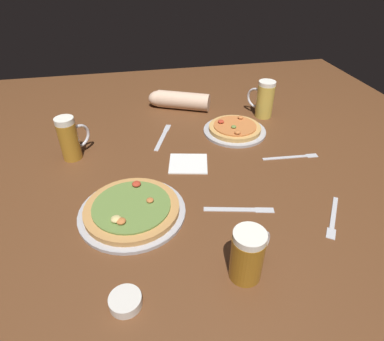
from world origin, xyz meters
name	(u,v)px	position (x,y,z in m)	size (l,w,h in m)	color
ground_plane	(192,178)	(0.00, 0.00, -0.01)	(2.40, 2.40, 0.03)	brown
pizza_plate_near	(132,210)	(-0.23, -0.16, 0.02)	(0.34, 0.34, 0.05)	#B2B2B7
pizza_plate_far	(235,129)	(0.25, 0.28, 0.02)	(0.28, 0.28, 0.05)	#B2B2B7
beer_mug_dark	(248,254)	(0.05, -0.45, 0.07)	(0.13, 0.10, 0.15)	#9E6619
beer_mug_amber	(264,99)	(0.43, 0.41, 0.09)	(0.10, 0.13, 0.17)	gold
beer_mug_pale	(70,138)	(-0.43, 0.21, 0.08)	(0.11, 0.11, 0.17)	#B27A23
ramekin_sauce	(125,301)	(-0.26, -0.48, 0.01)	(0.08, 0.08, 0.03)	silver
napkin_folded	(189,163)	(0.00, 0.07, 0.00)	(0.15, 0.14, 0.01)	white
fork_left	(292,157)	(0.41, 0.04, 0.00)	(0.23, 0.03, 0.01)	silver
knife_right	(239,209)	(0.11, -0.22, 0.00)	(0.22, 0.07, 0.01)	silver
fork_spare	(333,218)	(0.38, -0.31, 0.00)	(0.13, 0.17, 0.01)	silver
knife_spare	(163,136)	(-0.07, 0.30, 0.00)	(0.10, 0.22, 0.01)	silver
diner_arm	(177,100)	(0.04, 0.58, 0.04)	(0.31, 0.19, 0.09)	beige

